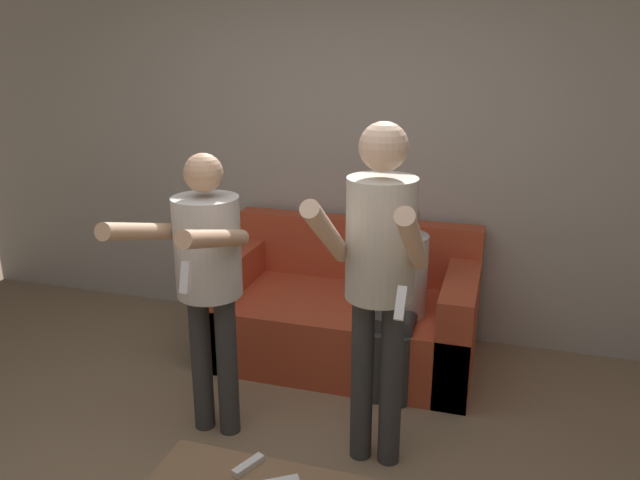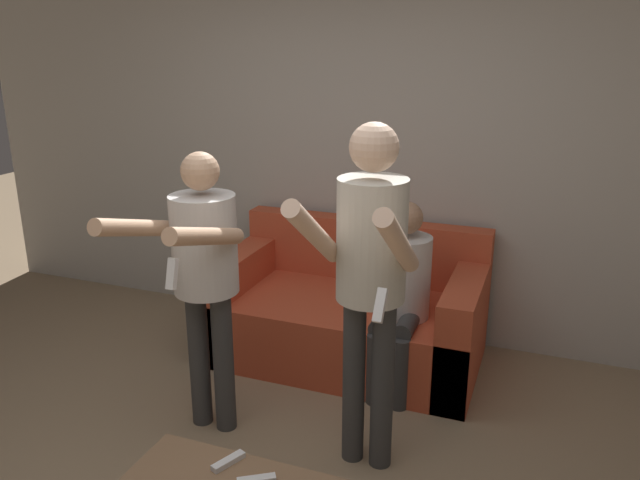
{
  "view_description": "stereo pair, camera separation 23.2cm",
  "coord_description": "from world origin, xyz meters",
  "views": [
    {
      "loc": [
        1.01,
        -1.98,
        2.02
      ],
      "look_at": [
        0.06,
        1.17,
        0.97
      ],
      "focal_mm": 35.0,
      "sensor_mm": 36.0,
      "label": 1
    },
    {
      "loc": [
        1.23,
        -1.9,
        2.02
      ],
      "look_at": [
        0.06,
        1.17,
        0.97
      ],
      "focal_mm": 35.0,
      "sensor_mm": 36.0,
      "label": 2
    }
  ],
  "objects": [
    {
      "name": "wall_back",
      "position": [
        0.0,
        2.2,
        1.35
      ],
      "size": [
        6.4,
        0.06,
        2.7
      ],
      "color": "#B7B2A8",
      "rests_on": "ground_plane"
    },
    {
      "name": "couch",
      "position": [
        0.06,
        1.7,
        0.29
      ],
      "size": [
        1.71,
        0.95,
        0.86
      ],
      "color": "#C64C2D",
      "rests_on": "ground_plane"
    },
    {
      "name": "person_standing_left",
      "position": [
        -0.38,
        0.65,
        0.95
      ],
      "size": [
        0.45,
        0.76,
        1.52
      ],
      "color": "#383838",
      "rests_on": "ground_plane"
    },
    {
      "name": "person_standing_right",
      "position": [
        0.5,
        0.66,
        1.06
      ],
      "size": [
        0.44,
        0.7,
        1.7
      ],
      "color": "#383838",
      "rests_on": "ground_plane"
    },
    {
      "name": "person_seated",
      "position": [
        0.46,
        1.46,
        0.63
      ],
      "size": [
        0.32,
        0.53,
        1.14
      ],
      "color": "#383838",
      "rests_on": "ground_plane"
    },
    {
      "name": "remote_near",
      "position": [
        0.29,
        -0.11,
        0.4
      ],
      "size": [
        0.15,
        0.11,
        0.02
      ],
      "color": "white",
      "rests_on": "coffee_table"
    },
    {
      "name": "remote_far",
      "position": [
        0.13,
        -0.05,
        0.4
      ],
      "size": [
        0.09,
        0.15,
        0.02
      ],
      "color": "white",
      "rests_on": "coffee_table"
    }
  ]
}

